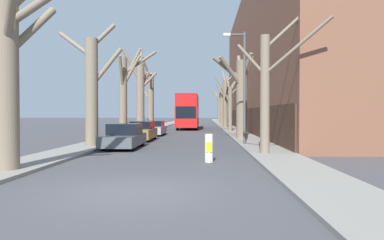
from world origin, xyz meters
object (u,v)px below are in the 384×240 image
double_decker_bus (188,110)px  traffic_bollard (209,148)px  street_tree_right_0 (267,88)px  street_tree_left_4 (150,99)px  street_tree_right_2 (231,102)px  street_tree_right_1 (241,93)px  street_tree_right_4 (223,108)px  parked_car_0 (124,137)px  parked_car_2 (154,128)px  street_tree_left_1 (92,86)px  street_tree_left_2 (125,92)px  parked_car_1 (142,131)px  street_tree_left_0 (9,62)px  street_tree_right_5 (219,106)px  street_tree_right_3 (226,100)px  lamp_post (243,82)px  street_tree_left_3 (140,94)px

double_decker_bus → traffic_bollard: double_decker_bus is taller
street_tree_right_0 → traffic_bollard: size_ratio=5.75×
street_tree_left_4 → traffic_bollard: street_tree_left_4 is taller
street_tree_left_4 → street_tree_right_2: bearing=-23.5°
street_tree_left_4 → street_tree_right_2: size_ratio=1.15×
street_tree_right_1 → street_tree_right_4: bearing=89.5°
parked_car_0 → parked_car_2: size_ratio=1.01×
parked_car_0 → traffic_bollard: size_ratio=3.84×
street_tree_left_1 → street_tree_right_2: 20.22m
street_tree_left_1 → street_tree_left_2: bearing=88.0°
parked_car_1 → street_tree_left_0: bearing=-97.9°
street_tree_right_4 → street_tree_right_2: bearing=-90.4°
street_tree_right_2 → parked_car_0: bearing=-112.6°
street_tree_left_4 → street_tree_right_0: size_ratio=1.32×
street_tree_right_1 → parked_car_2: street_tree_right_1 is taller
street_tree_right_0 → street_tree_right_5: size_ratio=0.90×
street_tree_right_1 → street_tree_right_5: 43.73m
street_tree_left_0 → traffic_bollard: bearing=21.8°
street_tree_right_2 → street_tree_left_4: bearing=156.5°
parked_car_1 → street_tree_left_1: bearing=-110.7°
parked_car_2 → street_tree_right_4: bearing=74.4°
street_tree_right_2 → street_tree_right_3: street_tree_right_3 is taller
street_tree_left_0 → street_tree_left_2: street_tree_left_2 is taller
street_tree_left_1 → double_decker_bus: street_tree_left_1 is taller
street_tree_left_0 → lamp_post: 13.44m
street_tree_right_1 → street_tree_right_3: bearing=89.6°
street_tree_right_5 → parked_car_0: street_tree_right_5 is taller
parked_car_1 → street_tree_left_2: bearing=132.1°
lamp_post → street_tree_right_5: bearing=89.3°
street_tree_left_3 → street_tree_left_4: street_tree_left_3 is taller
street_tree_left_4 → double_decker_bus: 5.37m
street_tree_left_3 → street_tree_right_5: street_tree_left_3 is taller
street_tree_left_1 → parked_car_1: (1.98, 5.25, -2.94)m
street_tree_right_4 → street_tree_left_4: bearing=-120.3°
street_tree_left_0 → street_tree_right_3: bearing=75.3°
street_tree_left_2 → street_tree_right_4: bearing=73.4°
street_tree_right_1 → lamp_post: lamp_post is taller
street_tree_right_0 → street_tree_right_1: 9.88m
street_tree_left_4 → street_tree_right_4: bearing=59.7°
street_tree_right_3 → street_tree_right_0: bearing=-89.9°
street_tree_left_2 → street_tree_right_2: street_tree_right_2 is taller
street_tree_right_5 → parked_car_1: bearing=-99.7°
parked_car_0 → double_decker_bus: bearing=84.3°
lamp_post → street_tree_right_1: bearing=85.3°
street_tree_right_5 → parked_car_0: size_ratio=1.66×
street_tree_left_2 → street_tree_right_4: (9.43, 31.58, -0.69)m
street_tree_right_3 → lamp_post: size_ratio=1.18×
parked_car_1 → lamp_post: lamp_post is taller
street_tree_left_2 → street_tree_left_1: bearing=-92.0°
street_tree_left_3 → street_tree_left_0: bearing=-90.2°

